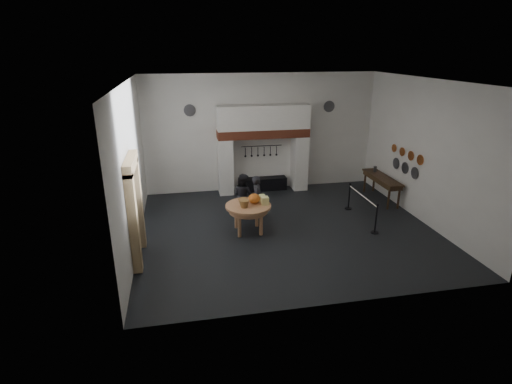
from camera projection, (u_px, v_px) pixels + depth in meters
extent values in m
cube|color=black|center=(287.00, 229.00, 12.56)|extent=(9.00, 8.00, 0.02)
cube|color=silver|center=(291.00, 81.00, 11.03)|extent=(9.00, 8.00, 0.02)
cube|color=silver|center=(261.00, 133.00, 15.48)|extent=(9.00, 0.02, 4.50)
cube|color=silver|center=(341.00, 211.00, 8.10)|extent=(9.00, 0.02, 4.50)
cube|color=silver|center=(131.00, 168.00, 10.98)|extent=(0.02, 8.00, 4.50)
cube|color=silver|center=(426.00, 152.00, 12.60)|extent=(0.02, 8.00, 4.50)
cube|color=silver|center=(225.00, 166.00, 15.30)|extent=(0.55, 0.70, 2.15)
cube|color=silver|center=(299.00, 162.00, 15.83)|extent=(0.55, 0.70, 2.15)
cube|color=#9E442B|center=(263.00, 133.00, 15.14)|extent=(3.50, 0.72, 0.32)
cube|color=silver|center=(263.00, 117.00, 14.93)|extent=(3.50, 0.70, 0.90)
cube|color=black|center=(263.00, 184.00, 15.91)|extent=(1.90, 0.45, 0.50)
cylinder|color=black|center=(262.00, 146.00, 15.58)|extent=(1.60, 0.02, 0.02)
cube|color=black|center=(133.00, 215.00, 10.41)|extent=(0.04, 1.10, 2.50)
cube|color=tan|center=(133.00, 224.00, 9.76)|extent=(0.22, 0.30, 2.60)
cube|color=tan|center=(138.00, 203.00, 11.05)|extent=(0.22, 0.30, 2.60)
cube|color=tan|center=(130.00, 163.00, 9.95)|extent=(0.22, 1.70, 0.30)
cube|color=gold|center=(138.00, 181.00, 11.95)|extent=(0.05, 0.34, 0.44)
cylinder|color=tan|center=(248.00, 206.00, 12.10)|extent=(1.65, 1.65, 0.07)
ellipsoid|color=#C75E1C|center=(254.00, 199.00, 12.17)|extent=(0.36, 0.36, 0.31)
cube|color=#F7F093|center=(265.00, 201.00, 12.10)|extent=(0.22, 0.22, 0.24)
cube|color=#E2E387|center=(262.00, 198.00, 12.38)|extent=(0.18, 0.18, 0.20)
cone|color=olive|center=(244.00, 204.00, 11.89)|extent=(0.38, 0.38, 0.22)
ellipsoid|color=#9D5C37|center=(243.00, 199.00, 12.38)|extent=(0.31, 0.18, 0.13)
imported|color=black|center=(257.00, 198.00, 12.93)|extent=(0.50, 0.63, 1.53)
imported|color=black|center=(243.00, 195.00, 13.23)|extent=(0.87, 0.92, 1.50)
cube|color=#392614|center=(382.00, 177.00, 14.67)|extent=(0.55, 2.20, 0.06)
cylinder|color=#4C4D51|center=(375.00, 169.00, 15.18)|extent=(0.12, 0.12, 0.22)
cylinder|color=#C6662D|center=(420.00, 160.00, 12.88)|extent=(0.03, 0.34, 0.34)
cylinder|color=#C6662D|center=(411.00, 156.00, 13.39)|extent=(0.03, 0.32, 0.32)
cylinder|color=#C6662D|center=(402.00, 152.00, 13.90)|extent=(0.03, 0.30, 0.30)
cylinder|color=#C6662D|center=(394.00, 148.00, 14.40)|extent=(0.03, 0.28, 0.28)
cylinder|color=#4C4C51|center=(415.00, 173.00, 13.24)|extent=(0.03, 0.40, 0.40)
cylinder|color=#4C4C51|center=(405.00, 168.00, 13.79)|extent=(0.03, 0.40, 0.40)
cylinder|color=#4C4C51|center=(396.00, 163.00, 14.34)|extent=(0.03, 0.40, 0.40)
cylinder|color=#4C4C51|center=(190.00, 110.00, 14.64)|extent=(0.44, 0.03, 0.44)
cylinder|color=#4C4C51|center=(329.00, 106.00, 15.61)|extent=(0.44, 0.03, 0.44)
cylinder|color=black|center=(376.00, 220.00, 12.11)|extent=(0.05, 0.05, 0.90)
cylinder|color=black|center=(349.00, 197.00, 13.96)|extent=(0.05, 0.05, 0.90)
cylinder|color=white|center=(363.00, 196.00, 12.90)|extent=(0.04, 2.00, 0.04)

